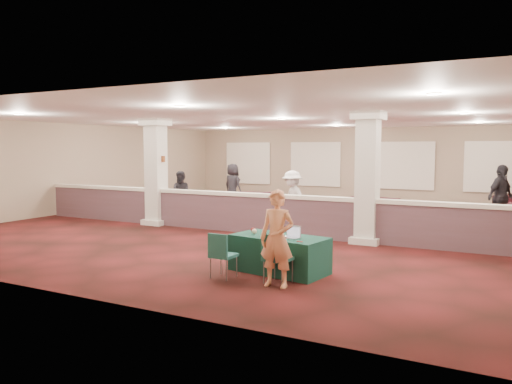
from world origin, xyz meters
The scene contains 30 objects.
ground centered at (0.00, 0.00, 0.00)m, with size 16.00×16.00×0.00m, color #4E1314.
wall_back centered at (0.00, 8.00, 1.60)m, with size 16.00×0.04×3.20m, color gray.
wall_front centered at (0.00, -8.00, 1.60)m, with size 16.00×0.04×3.20m, color gray.
wall_left centered at (-8.00, 0.00, 1.60)m, with size 0.04×16.00×3.20m, color gray.
ceiling centered at (0.00, 0.00, 3.20)m, with size 16.00×16.00×0.02m, color white.
partition_wall centered at (0.00, -1.50, 0.57)m, with size 15.60×0.28×1.10m.
column_left centered at (-3.50, -1.50, 1.64)m, with size 0.72×0.72×3.20m.
column_right centered at (3.00, -1.50, 1.64)m, with size 0.72×0.72×3.20m.
sconce_left centered at (-3.78, -1.50, 2.00)m, with size 0.12×0.12×0.18m.
sconce_right centered at (-3.22, -1.50, 2.00)m, with size 0.12×0.12×0.18m.
near_table centered at (2.34, -5.11, 0.34)m, with size 1.77×0.89×0.68m, color #0F382D.
conf_chair_main centered at (2.64, -5.90, 0.51)m, with size 0.48×0.48×0.87m.
conf_chair_side centered at (1.63, -6.02, 0.49)m, with size 0.42×0.43×0.82m.
woman centered at (2.72, -6.03, 0.82)m, with size 0.59×0.39×1.63m, color #F5AB6A.
far_table_front_left centered at (-4.69, 1.53, 0.36)m, with size 1.76×0.88×0.71m, color black.
far_table_front_center centered at (2.00, 0.30, 0.34)m, with size 1.68×0.84×0.68m, color black.
far_table_back_left centered at (-2.50, 3.20, 0.33)m, with size 1.60×0.80×0.65m, color black.
far_table_back_center centered at (1.92, 3.20, 0.33)m, with size 1.62×0.81×0.66m, color black.
attendee_a centered at (-3.79, 0.20, 0.78)m, with size 0.75×0.41×1.55m, color black.
attendee_b centered at (0.36, 0.00, 0.83)m, with size 1.07×0.49×1.66m, color silver.
attendee_c centered at (5.82, 2.20, 0.93)m, with size 1.09×0.52×1.86m, color black.
attendee_d centered at (-3.75, 3.50, 0.86)m, with size 0.85×0.46×1.72m, color black.
laptop_base centered at (2.61, -5.20, 0.69)m, with size 0.31×0.21×0.02m, color silver.
laptop_screen centered at (2.62, -5.09, 0.80)m, with size 0.31×0.01×0.21m, color silver.
screen_glow centered at (2.62, -5.10, 0.79)m, with size 0.28×0.00×0.18m, color silver.
knitting centered at (2.35, -5.35, 0.70)m, with size 0.37×0.28×0.03m, color #B53A1C.
yarn_cream centered at (1.81, -5.12, 0.73)m, with size 0.10×0.10×0.10m, color #F0E2C5.
yarn_red centered at (1.70, -4.96, 0.73)m, with size 0.09×0.09×0.09m, color maroon.
yarn_grey centered at (1.94, -4.93, 0.73)m, with size 0.10×0.10×0.10m, color #545459.
scissors centered at (2.90, -5.46, 0.69)m, with size 0.11×0.03×0.01m, color red.
Camera 1 is at (6.25, -13.45, 2.31)m, focal length 35.00 mm.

